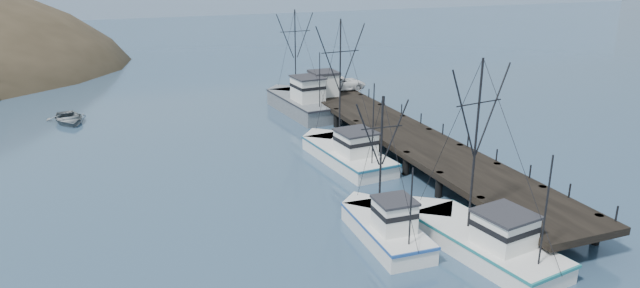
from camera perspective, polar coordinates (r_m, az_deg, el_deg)
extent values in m
plane|color=navy|center=(34.72, 0.88, -11.73)|extent=(400.00, 400.00, 0.00)
cube|color=black|center=(53.00, 8.43, 0.94)|extent=(6.00, 44.00, 0.50)
cylinder|color=black|center=(36.81, 20.30, -9.36)|extent=(0.56, 0.56, 2.00)
cylinder|color=black|center=(40.23, 25.95, -7.70)|extent=(0.56, 0.56, 2.00)
cylinder|color=black|center=(40.23, 15.66, -6.45)|extent=(0.56, 0.56, 2.00)
cylinder|color=black|center=(43.38, 21.21, -5.20)|extent=(0.56, 0.56, 2.00)
cylinder|color=black|center=(43.95, 11.81, -3.99)|extent=(0.56, 0.56, 2.00)
cylinder|color=black|center=(46.86, 17.18, -3.02)|extent=(0.56, 0.56, 2.00)
cylinder|color=black|center=(47.90, 8.60, -1.91)|extent=(0.56, 0.56, 2.00)
cylinder|color=black|center=(50.58, 13.74, -1.14)|extent=(0.56, 0.56, 2.00)
cylinder|color=black|center=(52.04, 5.90, -0.15)|extent=(0.56, 0.56, 2.00)
cylinder|color=black|center=(54.52, 10.78, 0.48)|extent=(0.56, 0.56, 2.00)
cylinder|color=black|center=(56.31, 3.60, 1.35)|extent=(0.56, 0.56, 2.00)
cylinder|color=black|center=(58.61, 8.23, 1.87)|extent=(0.56, 0.56, 2.00)
cylinder|color=black|center=(60.70, 1.63, 2.63)|extent=(0.56, 0.56, 2.00)
cylinder|color=black|center=(62.84, 6.01, 3.08)|extent=(0.56, 0.56, 2.00)
cylinder|color=black|center=(65.18, -0.08, 3.74)|extent=(0.56, 0.56, 2.00)
cylinder|color=black|center=(67.17, 4.07, 4.13)|extent=(0.56, 0.56, 2.00)
cylinder|color=black|center=(69.72, -1.57, 4.70)|extent=(0.56, 0.56, 2.00)
cylinder|color=black|center=(71.59, 2.37, 5.05)|extent=(0.56, 0.56, 2.00)
cube|color=#9EB2C6|center=(199.74, -15.41, 12.66)|extent=(360.00, 40.00, 26.00)
cube|color=silver|center=(36.76, 16.18, -9.91)|extent=(5.44, 10.51, 1.60)
cube|color=silver|center=(39.92, 11.01, -7.16)|extent=(3.86, 3.86, 1.60)
cube|color=#1D6E74|center=(36.44, 16.28, -8.94)|extent=(5.56, 10.78, 0.18)
cube|color=silver|center=(35.23, 17.94, -8.19)|extent=(3.15, 3.22, 1.90)
cube|color=#26262B|center=(34.79, 18.11, -6.66)|extent=(3.42, 3.51, 0.16)
cylinder|color=black|center=(35.37, 15.27, -0.19)|extent=(0.14, 0.14, 10.61)
cylinder|color=black|center=(32.86, 21.63, -6.27)|extent=(0.10, 0.10, 6.37)
cube|color=silver|center=(37.13, 6.64, -8.96)|extent=(3.34, 7.80, 1.60)
cube|color=silver|center=(40.26, 4.24, -6.62)|extent=(3.11, 3.11, 1.60)
cube|color=#1F4791|center=(36.82, 6.68, -7.99)|extent=(3.41, 8.00, 0.18)
cube|color=silver|center=(35.57, 7.44, -7.12)|extent=(2.24, 2.24, 1.90)
cube|color=#26262B|center=(35.14, 7.51, -5.61)|extent=(2.43, 2.44, 0.16)
cylinder|color=black|center=(36.20, 6.10, -1.38)|extent=(0.14, 0.14, 8.00)
cylinder|color=black|center=(33.38, 9.07, -6.22)|extent=(0.10, 0.10, 4.80)
cube|color=silver|center=(50.33, 2.80, -1.38)|extent=(4.95, 10.73, 1.60)
cube|color=silver|center=(54.67, 0.14, 0.26)|extent=(3.99, 3.99, 1.60)
cube|color=#1C5370|center=(50.10, 2.81, -0.63)|extent=(5.06, 11.00, 0.18)
cube|color=silver|center=(48.67, 3.60, 0.09)|extent=(3.06, 3.18, 1.90)
cube|color=#26262B|center=(48.36, 3.63, 1.25)|extent=(3.32, 3.47, 0.16)
cylinder|color=black|center=(49.93, 2.01, 6.06)|extent=(0.14, 0.14, 11.11)
cylinder|color=black|center=(45.79, 5.33, 1.99)|extent=(0.10, 0.10, 6.67)
cube|color=slate|center=(66.11, -1.78, 3.72)|extent=(5.10, 12.15, 2.20)
cube|color=slate|center=(71.39, -3.75, 4.78)|extent=(4.10, 4.10, 2.20)
cube|color=black|center=(65.86, -1.78, 4.56)|extent=(5.21, 12.46, 0.18)
cube|color=silver|center=(64.20, -1.23, 5.48)|extent=(3.15, 3.57, 2.60)
cube|color=#26262B|center=(63.91, -1.24, 6.69)|extent=(3.42, 3.90, 0.16)
cylinder|color=black|center=(66.50, -2.48, 9.09)|extent=(0.14, 0.14, 9.83)
cylinder|color=black|center=(61.17, -0.04, 6.43)|extent=(0.10, 0.10, 5.90)
cube|color=silver|center=(66.30, 0.38, 5.99)|extent=(2.80, 3.00, 2.50)
cube|color=#26262B|center=(66.01, 0.38, 7.18)|extent=(3.00, 3.20, 0.30)
imported|color=white|center=(68.92, 2.11, 6.10)|extent=(6.17, 3.09, 1.68)
imported|color=slate|center=(68.43, -23.81, 1.99)|extent=(5.17, 6.53, 1.22)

